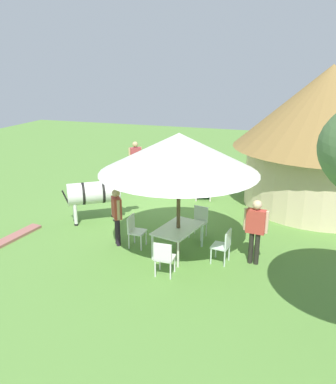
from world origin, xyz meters
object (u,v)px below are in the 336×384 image
Objects in this scene: shade_umbrella at (179,153)px; zebra_nearest_camera at (95,193)px; patio_chair_east_end at (135,229)px; patio_chair_near_lawn at (224,244)px; thatched_hut at (326,132)px; patio_dining_table at (178,230)px; patio_chair_west_end at (164,256)px; zebra_by_umbrella at (177,159)px; guest_beside_umbrella at (256,226)px; guest_behind_table at (117,212)px; standing_watcher at (135,157)px; patio_chair_near_hut at (199,220)px; striped_lounge_chair at (203,193)px.

shade_umbrella is 3.88m from zebra_nearest_camera.
patio_chair_east_end and patio_chair_near_lawn have the same top height.
patio_chair_near_lawn is at bearing -23.89° from thatched_hut.
patio_dining_table is at bearing -34.79° from thatched_hut.
patio_chair_west_end is 8.12m from zebra_by_umbrella.
shade_umbrella is at bearing 31.82° from zebra_nearest_camera.
guest_beside_umbrella is at bearing 91.74° from patio_dining_table.
zebra_by_umbrella is (-6.57, -2.09, -1.81)m from shade_umbrella.
patio_chair_near_lawn is at bearing 40.73° from patio_chair_west_end.
guest_behind_table is 0.95× the size of standing_watcher.
thatched_hut reaches higher than shade_umbrella.
patio_chair_west_end is (2.50, -0.23, 0.00)m from patio_chair_near_hut.
zebra_nearest_camera is at bearing -112.83° from patio_dining_table.
patio_chair_near_lawn is (1.39, 0.99, 0.00)m from patio_chair_near_hut.
guest_beside_umbrella is 8.21m from standing_watcher.
standing_watcher is at bearing 111.97° from zebra_by_umbrella.
standing_watcher is 4.64m from zebra_nearest_camera.
shade_umbrella is at bearing -100.05° from striped_lounge_chair.
patio_chair_near_hut is at bearing -95.49° from guest_behind_table.
striped_lounge_chair is at bearing -139.85° from zebra_by_umbrella.
patio_chair_east_end is 1.81m from patio_chair_west_end.
zebra_nearest_camera reaches higher than zebra_by_umbrella.
patio_dining_table is at bearing 90.00° from patio_chair_near_lawn.
patio_dining_table is 0.81× the size of zebra_nearest_camera.
patio_chair_near_lawn is 0.40× the size of zebra_by_umbrella.
patio_chair_east_end is at bearing 6.19° from guest_beside_umbrella.
guest_beside_umbrella is 5.31m from zebra_nearest_camera.
striped_lounge_chair is (1.46, 3.34, -0.78)m from standing_watcher.
guest_behind_table is at bearing -84.41° from patio_chair_east_end.
striped_lounge_chair is 0.47× the size of zebra_nearest_camera.
zebra_nearest_camera is (3.14, -2.77, 0.70)m from striped_lounge_chair.
guest_beside_umbrella is at bearing -66.72° from patio_chair_near_lawn.
standing_watcher is (-5.94, -3.74, 0.38)m from patio_dining_table.
guest_behind_table is 6.30m from standing_watcher.
patio_chair_east_end is (-0.01, -1.26, -0.14)m from patio_dining_table.
patio_chair_near_hut is at bearing -93.55° from striped_lounge_chair.
zebra_by_umbrella reaches higher than striped_lounge_chair.
patio_chair_near_hut is 2.44m from guest_behind_table.
thatched_hut is 3.15× the size of zebra_nearest_camera.
zebra_nearest_camera is (-2.60, -3.20, 0.43)m from patio_chair_west_end.
guest_beside_umbrella reaches higher than patio_chair_east_end.
thatched_hut is at bearing 145.21° from shade_umbrella.
patio_chair_west_end is 4.15m from zebra_nearest_camera.
patio_chair_near_lawn is at bearing 137.62° from patio_chair_near_hut.
patio_chair_near_hut reaches higher than patio_dining_table.
guest_beside_umbrella is (1.17, 1.72, 0.51)m from patio_chair_near_hut.
patio_chair_east_end is at bearing 134.08° from patio_chair_west_end.
guest_beside_umbrella is 0.76× the size of zebra_by_umbrella.
shade_umbrella is 4.49× the size of patio_chair_west_end.
standing_watcher is (-5.93, -2.48, 0.52)m from patio_chair_east_end.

